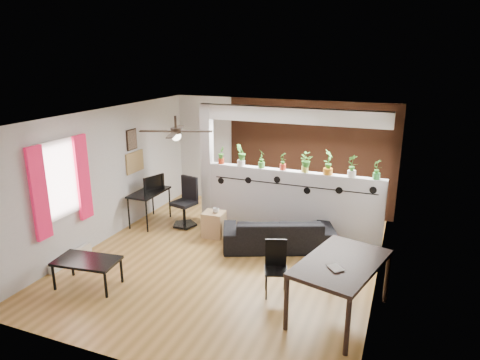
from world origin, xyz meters
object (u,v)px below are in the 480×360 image
Objects in this scene: coffee_table at (87,262)px; cup at (216,210)px; potted_plant_4 at (305,162)px; potted_plant_7 at (377,169)px; potted_plant_5 at (328,161)px; potted_plant_1 at (241,155)px; sofa at (278,233)px; ceiling_fan at (176,133)px; computer_desk at (149,194)px; potted_plant_2 at (262,158)px; potted_plant_0 at (221,155)px; office_chair at (186,205)px; folding_chair at (276,262)px; potted_plant_6 at (352,165)px; potted_plant_3 at (283,160)px; dining_table at (341,267)px; cube_shelf at (214,224)px.

cup is at bearing 66.59° from coffee_table.
potted_plant_7 is at bearing 0.00° from potted_plant_4.
potted_plant_5 is 2.42m from cup.
potted_plant_7 is (2.71, 0.00, -0.03)m from potted_plant_1.
coffee_table is at bearing 23.41° from sofa.
ceiling_fan is 3.08× the size of potted_plant_4.
potted_plant_4 is 3.44m from computer_desk.
potted_plant_1 is 1.18× the size of potted_plant_7.
potted_plant_5 reaches higher than potted_plant_2.
cup is (0.19, -0.71, -0.98)m from potted_plant_0.
potted_plant_0 is 1.33m from office_chair.
potted_plant_7 is at bearing 62.05° from folding_chair.
coffee_table is at bearing -138.15° from potted_plant_6.
potted_plant_5 is (0.90, 0.00, 0.06)m from potted_plant_3.
potted_plant_0 is (0.02, 1.80, -0.77)m from ceiling_fan.
dining_table is at bearing 9.89° from coffee_table.
cube_shelf is at bearing -161.49° from potted_plant_5.
potted_plant_7 is at bearing 38.52° from coffee_table.
sofa is 1.63m from folding_chair.
potted_plant_2 is 1.00× the size of potted_plant_7.
office_chair is (-3.36, -0.42, -1.11)m from potted_plant_6.
potted_plant_1 is 1.03× the size of potted_plant_6.
potted_plant_4 is 1.35m from potted_plant_7.
potted_plant_1 is at bearing 69.73° from cup.
cube_shelf is at bearing 67.56° from coffee_table.
coffee_table is at bearing -170.11° from dining_table.
computer_desk is (-1.61, 0.14, 0.40)m from cube_shelf.
potted_plant_6 is (1.81, 0.00, 0.03)m from potted_plant_2.
potted_plant_4 is 0.19× the size of sofa.
potted_plant_5 reaches higher than computer_desk.
potted_plant_6 reaches higher than coffee_table.
potted_plant_1 is at bearing 75.32° from ceiling_fan.
potted_plant_5 is at bearing 0.00° from potted_plant_0.
potted_plant_5 reaches higher than folding_chair.
potted_plant_3 is 1.91m from cube_shelf.
potted_plant_7 is 0.44× the size of folding_chair.
potted_plant_7 is at bearing 29.51° from ceiling_fan.
potted_plant_7 is 4.75m from computer_desk.
potted_plant_6 is at bearing -180.00° from potted_plant_7.
dining_table is 1.07m from folding_chair.
potted_plant_6 is 0.45m from potted_plant_7.
potted_plant_2 is at bearing -180.00° from potted_plant_7.
potted_plant_7 is at bearing 0.00° from potted_plant_3.
dining_table is 3.93m from coffee_table.
coffee_table is at bearing -124.91° from potted_plant_3.
cube_shelf is 3.40m from dining_table.
ceiling_fan reaches higher than office_chair.
potted_plant_7 reaches higher than computer_desk.
potted_plant_5 is 2.57m from folding_chair.
potted_plant_4 is 2.23m from cube_shelf.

